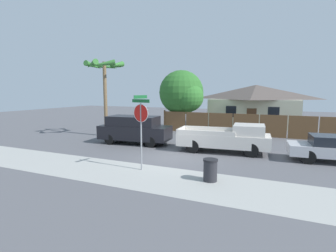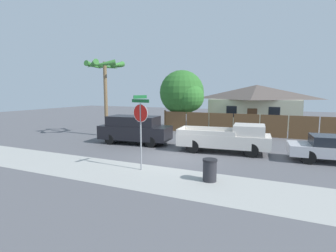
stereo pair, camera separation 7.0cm
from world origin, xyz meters
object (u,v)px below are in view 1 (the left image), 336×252
object	(u,v)px
house	(255,105)
red_suv	(134,129)
trash_bin	(210,170)
oak_tree	(183,93)
parked_sedan	(336,149)
orange_pickup	(227,138)
stop_sign	(141,119)
palm_tree	(105,71)

from	to	relation	value
house	red_suv	world-z (taller)	house
trash_bin	oak_tree	bearing A→B (deg)	115.13
trash_bin	red_suv	bearing A→B (deg)	141.72
red_suv	parked_sedan	bearing A→B (deg)	-5.54
red_suv	orange_pickup	xyz separation A→B (m)	(6.39, 0.03, -0.18)
oak_tree	stop_sign	distance (m)	13.42
palm_tree	trash_bin	size ratio (longest dim) A/B	6.57
stop_sign	trash_bin	distance (m)	3.83
oak_tree	trash_bin	world-z (taller)	oak_tree
orange_pickup	parked_sedan	size ratio (longest dim) A/B	1.16
orange_pickup	palm_tree	bearing A→B (deg)	164.64
palm_tree	red_suv	bearing A→B (deg)	-25.48
oak_tree	orange_pickup	bearing A→B (deg)	-53.56
house	parked_sedan	distance (m)	14.92
house	trash_bin	bearing A→B (deg)	-89.36
red_suv	stop_sign	world-z (taller)	stop_sign
parked_sedan	stop_sign	bearing A→B (deg)	-154.14
orange_pickup	stop_sign	bearing A→B (deg)	-124.78
orange_pickup	parked_sedan	distance (m)	5.54
house	oak_tree	size ratio (longest dim) A/B	1.67
oak_tree	red_suv	size ratio (longest dim) A/B	1.11
stop_sign	palm_tree	bearing A→B (deg)	146.50
oak_tree	palm_tree	bearing A→B (deg)	-125.16
red_suv	stop_sign	size ratio (longest dim) A/B	1.47
parked_sedan	orange_pickup	bearing A→B (deg)	174.19
red_suv	orange_pickup	size ratio (longest dim) A/B	0.92
house	palm_tree	xyz separation A→B (m)	(-10.32, -12.06, 2.95)
palm_tree	trash_bin	xyz separation A→B (m)	(10.54, -7.15, -4.71)
red_suv	stop_sign	distance (m)	6.37
oak_tree	orange_pickup	world-z (taller)	oak_tree
house	oak_tree	distance (m)	8.54
oak_tree	stop_sign	world-z (taller)	oak_tree
house	stop_sign	bearing A→B (deg)	-99.26
oak_tree	orange_pickup	xyz separation A→B (m)	(5.82, -7.88, -2.56)
orange_pickup	stop_sign	xyz separation A→B (m)	(-2.90, -5.18, 1.52)
house	red_suv	bearing A→B (deg)	-115.44
house	palm_tree	bearing A→B (deg)	-130.55
house	trash_bin	xyz separation A→B (m)	(0.21, -19.21, -1.76)
red_suv	orange_pickup	world-z (taller)	red_suv
parked_sedan	stop_sign	distance (m)	10.03
parked_sedan	stop_sign	xyz separation A→B (m)	(-8.44, -5.15, 1.65)
house	red_suv	size ratio (longest dim) A/B	1.85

